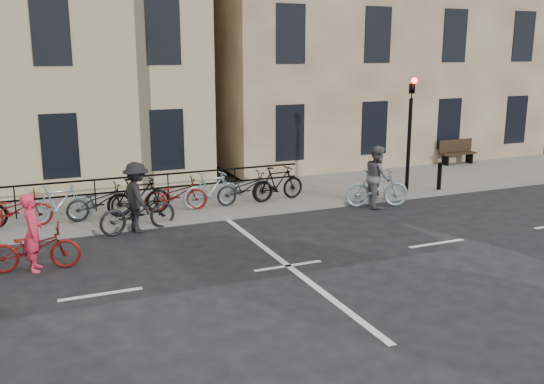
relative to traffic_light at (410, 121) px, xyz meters
name	(u,v)px	position (x,y,z in m)	size (l,w,h in m)	color
ground	(288,266)	(-6.20, -4.34, -2.45)	(120.00, 120.00, 0.00)	black
sidewalk	(71,215)	(-10.20, 1.66, -2.38)	(46.00, 4.00, 0.15)	slate
building_east	(350,14)	(2.80, 8.66, 3.70)	(14.00, 10.00, 12.00)	#917557
traffic_light	(410,121)	(0.00, 0.00, 0.00)	(0.18, 0.30, 3.90)	black
bollard_east	(377,182)	(-1.20, -0.09, -1.85)	(0.14, 0.14, 0.90)	black
bollard_west	(439,176)	(1.20, -0.09, -1.85)	(0.14, 0.14, 0.90)	black
bench	(457,151)	(4.80, 3.39, -1.78)	(1.60, 0.41, 0.97)	black
parked_bikes	(118,199)	(-9.02, 0.70, -1.81)	(11.45, 1.23, 1.05)	black
cyclist_pink	(34,244)	(-11.29, -2.42, -1.87)	(1.97, 0.91, 1.69)	#65100D
cyclist_grey	(377,182)	(-1.60, -0.71, -1.70)	(2.00, 1.11, 1.86)	#819FA9
cyclist_dark	(137,205)	(-8.70, -0.44, -1.73)	(2.17, 1.30, 1.84)	black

